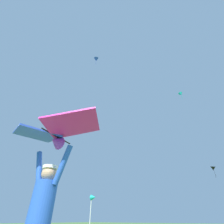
% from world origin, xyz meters
% --- Properties ---
extents(kite_flyer_person, '(0.81, 0.40, 1.92)m').
position_xyz_m(kite_flyer_person, '(-0.32, -0.23, 0.94)').
color(kite_flyer_person, '#424751').
rests_on(kite_flyer_person, ground).
extents(held_stunt_kite, '(1.94, 1.20, 0.42)m').
position_xyz_m(held_stunt_kite, '(-0.31, -0.31, 2.20)').
color(held_stunt_kite, black).
extents(distant_kite_blue_mid_right, '(0.88, 0.84, 1.71)m').
position_xyz_m(distant_kite_blue_mid_right, '(-9.48, 9.12, 21.73)').
color(distant_kite_blue_mid_right, blue).
extents(distant_kite_teal_low_left, '(0.95, 0.88, 1.77)m').
position_xyz_m(distant_kite_teal_low_left, '(-1.67, 25.67, 21.71)').
color(distant_kite_teal_low_left, '#19B2AD').
extents(distant_kite_black_far_center, '(1.00, 1.03, 1.92)m').
position_xyz_m(distant_kite_black_far_center, '(-1.24, 31.15, 8.23)').
color(distant_kite_black_far_center, black).
extents(marker_flag, '(0.30, 0.24, 1.93)m').
position_xyz_m(marker_flag, '(-4.18, 4.82, 1.68)').
color(marker_flag, silver).
rests_on(marker_flag, ground).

